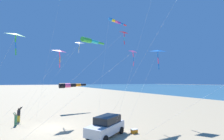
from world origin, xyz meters
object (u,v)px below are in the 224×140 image
object	(u,v)px
kite_windsock_small_distant	(115,21)
kite_delta_purple_drifting	(158,52)
kite_windsock_rainbow_low_near	(69,85)
kite_windsock_red_high_left	(90,41)
kite_delta_checkered_midright	(16,35)
kite_delta_orange_high_right	(133,52)
person_child_grey_jacket	(16,118)
kite_delta_yellow_midlevel	(124,33)
person_adult_flyer	(19,114)
kite_delta_magenta_far_left	(59,51)
cooler_box	(134,131)
kite_delta_teal_far_right	(79,43)
parked_car	(106,126)

from	to	relation	value
kite_windsock_small_distant	kite_delta_purple_drifting	bearing A→B (deg)	-49.01
kite_windsock_rainbow_low_near	kite_windsock_red_high_left	distance (m)	10.72
kite_delta_checkered_midright	kite_windsock_red_high_left	distance (m)	9.39
kite_delta_orange_high_right	person_child_grey_jacket	bearing A→B (deg)	149.95
kite_delta_orange_high_right	kite_delta_yellow_midlevel	distance (m)	5.87
person_adult_flyer	kite_delta_magenta_far_left	xyz separation A→B (m)	(4.81, -0.19, 8.55)
kite_delta_checkered_midright	kite_delta_orange_high_right	xyz separation A→B (m)	(11.82, -0.59, -0.53)
person_child_grey_jacket	kite_delta_magenta_far_left	bearing A→B (deg)	17.90
cooler_box	kite_delta_teal_far_right	distance (m)	15.32
person_adult_flyer	kite_delta_orange_high_right	xyz separation A→B (m)	(11.83, -8.75, 7.61)
kite_delta_checkered_midright	kite_delta_orange_high_right	world-z (taller)	kite_delta_checkered_midright
kite_delta_purple_drifting	kite_delta_checkered_midright	xyz separation A→B (m)	(-17.00, -0.81, -0.22)
parked_car	kite_windsock_rainbow_low_near	xyz separation A→B (m)	(-0.58, 14.67, 3.59)
person_adult_flyer	kite_delta_checkered_midright	world-z (taller)	kite_delta_checkered_midright
parked_car	kite_delta_magenta_far_left	xyz separation A→B (m)	(-3.09, 9.66, 8.65)
kite_windsock_rainbow_low_near	kite_windsock_small_distant	xyz separation A→B (m)	(5.49, -7.33, 10.20)
parked_car	kite_delta_checkered_midright	bearing A→B (deg)	167.88
parked_car	person_child_grey_jacket	xyz separation A→B (m)	(-8.08, 8.05, -0.12)
parked_car	kite_delta_orange_high_right	size ratio (longest dim) A/B	0.37
cooler_box	kite_windsock_small_distant	distance (m)	16.66
parked_car	kite_windsock_red_high_left	bearing A→B (deg)	86.58
parked_car	kite_delta_orange_high_right	xyz separation A→B (m)	(3.93, 1.11, 7.71)
cooler_box	kite_windsock_small_distant	world-z (taller)	kite_windsock_small_distant
cooler_box	kite_delta_magenta_far_left	xyz separation A→B (m)	(-5.96, 10.21, 9.39)
kite_windsock_rainbow_low_near	kite_delta_orange_high_right	bearing A→B (deg)	-71.60
kite_delta_magenta_far_left	kite_delta_orange_high_right	bearing A→B (deg)	-50.63
kite_windsock_rainbow_low_near	kite_delta_teal_far_right	xyz separation A→B (m)	(0.41, -4.94, 6.62)
kite_windsock_small_distant	person_adult_flyer	bearing A→B (deg)	168.85
person_child_grey_jacket	kite_delta_yellow_midlevel	size ratio (longest dim) A/B	0.12
parked_car	kite_windsock_small_distant	xyz separation A→B (m)	(4.91, 7.33, 13.79)
kite_delta_checkered_midright	kite_delta_magenta_far_left	bearing A→B (deg)	58.93
cooler_box	person_child_grey_jacket	world-z (taller)	person_child_grey_jacket
person_child_grey_jacket	kite_delta_checkered_midright	xyz separation A→B (m)	(0.18, -6.36, 8.36)
cooler_box	kite_delta_checkered_midright	xyz separation A→B (m)	(-10.76, 2.24, 8.98)
parked_car	kite_delta_orange_high_right	world-z (taller)	kite_delta_orange_high_right
person_child_grey_jacket	kite_windsock_rainbow_low_near	size ratio (longest dim) A/B	0.13
kite_delta_yellow_midlevel	cooler_box	bearing A→B (deg)	-112.60
kite_delta_purple_drifting	kite_delta_checkered_midright	world-z (taller)	kite_delta_purple_drifting
kite_delta_checkered_midright	kite_windsock_small_distant	world-z (taller)	kite_windsock_small_distant
kite_delta_magenta_far_left	kite_windsock_rainbow_low_near	bearing A→B (deg)	63.33
kite_delta_purple_drifting	kite_delta_orange_high_right	xyz separation A→B (m)	(-5.17, -1.40, -0.75)
kite_delta_magenta_far_left	kite_delta_teal_far_right	bearing A→B (deg)	1.22
kite_windsock_small_distant	parked_car	bearing A→B (deg)	-123.82
cooler_box	person_adult_flyer	bearing A→B (deg)	135.97
kite_delta_purple_drifting	kite_windsock_small_distant	distance (m)	8.32
cooler_box	kite_delta_purple_drifting	distance (m)	11.53
person_adult_flyer	kite_windsock_red_high_left	size ratio (longest dim) A/B	0.18
kite_delta_magenta_far_left	kite_windsock_rainbow_low_near	world-z (taller)	kite_delta_magenta_far_left
person_child_grey_jacket	kite_windsock_small_distant	bearing A→B (deg)	-3.19
parked_car	kite_delta_teal_far_right	world-z (taller)	kite_delta_teal_far_right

